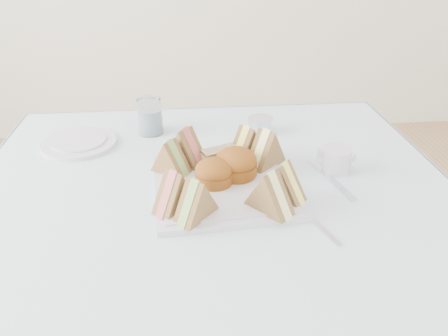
{
  "coord_description": "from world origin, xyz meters",
  "views": [
    {
      "loc": [
        -0.05,
        -0.72,
        1.23
      ],
      "look_at": [
        0.02,
        0.04,
        0.8
      ],
      "focal_mm": 35.0,
      "sensor_mm": 36.0,
      "label": 1
    }
  ],
  "objects": [
    {
      "name": "side_plate",
      "position": [
        -0.32,
        0.29,
        0.75
      ],
      "size": [
        0.24,
        0.24,
        0.01
      ],
      "primitive_type": "cylinder",
      "rotation": [
        0.0,
        0.0,
        0.38
      ],
      "color": "silver",
      "rests_on": "tablecloth"
    },
    {
      "name": "creamer_jug",
      "position": [
        0.28,
        0.1,
        0.77
      ],
      "size": [
        0.08,
        0.08,
        0.05
      ],
      "primitive_type": "cylinder",
      "rotation": [
        0.0,
        0.0,
        -0.44
      ],
      "color": "silver",
      "rests_on": "tablecloth"
    },
    {
      "name": "pastry_slice",
      "position": [
        0.02,
        0.13,
        0.78
      ],
      "size": [
        0.09,
        0.06,
        0.04
      ],
      "primitive_type": "cube",
      "rotation": [
        0.0,
        0.0,
        0.4
      ],
      "color": "beige",
      "rests_on": "serving_plate"
    },
    {
      "name": "sandwich_fl_a",
      "position": [
        -0.08,
        -0.03,
        0.8
      ],
      "size": [
        0.09,
        0.09,
        0.08
      ],
      "primitive_type": null,
      "rotation": [
        0.0,
        0.0,
        0.82
      ],
      "color": "olive",
      "rests_on": "serving_plate"
    },
    {
      "name": "sandwich_bl_a",
      "position": [
        -0.09,
        0.11,
        0.8
      ],
      "size": [
        0.09,
        0.09,
        0.08
      ],
      "primitive_type": null,
      "rotation": [
        0.0,
        0.0,
        2.48
      ],
      "color": "olive",
      "rests_on": "serving_plate"
    },
    {
      "name": "sandwich_br_b",
      "position": [
        0.08,
        0.15,
        0.8
      ],
      "size": [
        0.1,
        0.09,
        0.08
      ],
      "primitive_type": null,
      "rotation": [
        0.0,
        0.0,
        -2.43
      ],
      "color": "olive",
      "rests_on": "serving_plate"
    },
    {
      "name": "scone_left",
      "position": [
        0.0,
        0.05,
        0.78
      ],
      "size": [
        0.08,
        0.08,
        0.05
      ],
      "primitive_type": "cylinder",
      "rotation": [
        0.0,
        0.0,
        0.0
      ],
      "color": "brown",
      "rests_on": "serving_plate"
    },
    {
      "name": "sandwich_fr_a",
      "position": [
        0.13,
        -0.02,
        0.8
      ],
      "size": [
        0.09,
        0.09,
        0.08
      ],
      "primitive_type": null,
      "rotation": [
        0.0,
        0.0,
        -0.69
      ],
      "color": "olive",
      "rests_on": "serving_plate"
    },
    {
      "name": "sandwich_fr_b",
      "position": [
        0.1,
        -0.05,
        0.8
      ],
      "size": [
        0.09,
        0.1,
        0.08
      ],
      "primitive_type": null,
      "rotation": [
        0.0,
        0.0,
        -0.85
      ],
      "color": "olive",
      "rests_on": "serving_plate"
    },
    {
      "name": "fork",
      "position": [
        0.17,
        -0.08,
        0.75
      ],
      "size": [
        0.06,
        0.17,
        0.0
      ],
      "primitive_type": "cube",
      "rotation": [
        0.0,
        0.0,
        0.31
      ],
      "color": "silver",
      "rests_on": "tablecloth"
    },
    {
      "name": "serving_plate",
      "position": [
        0.02,
        0.04,
        0.75
      ],
      "size": [
        0.3,
        0.3,
        0.01
      ],
      "primitive_type": "cube",
      "rotation": [
        0.0,
        0.0,
        0.07
      ],
      "color": "silver",
      "rests_on": "tablecloth"
    },
    {
      "name": "knife",
      "position": [
        0.25,
        0.06,
        0.75
      ],
      "size": [
        0.05,
        0.18,
        0.0
      ],
      "primitive_type": "cube",
      "rotation": [
        0.0,
        0.0,
        0.23
      ],
      "color": "silver",
      "rests_on": "tablecloth"
    },
    {
      "name": "table",
      "position": [
        0.0,
        0.0,
        0.37
      ],
      "size": [
        0.9,
        0.9,
        0.74
      ],
      "primitive_type": "cube",
      "color": "brown",
      "rests_on": "floor"
    },
    {
      "name": "sandwich_fl_b",
      "position": [
        -0.04,
        -0.06,
        0.8
      ],
      "size": [
        0.09,
        0.09,
        0.08
      ],
      "primitive_type": null,
      "rotation": [
        0.0,
        0.0,
        0.82
      ],
      "color": "olive",
      "rests_on": "serving_plate"
    },
    {
      "name": "water_glass",
      "position": [
        -0.14,
        0.34,
        0.79
      ],
      "size": [
        0.06,
        0.06,
        0.09
      ],
      "primitive_type": "cylinder",
      "rotation": [
        0.0,
        0.0,
        -0.0
      ],
      "color": "white",
      "rests_on": "tablecloth"
    },
    {
      "name": "scone_right",
      "position": [
        0.05,
        0.08,
        0.79
      ],
      "size": [
        0.12,
        0.12,
        0.06
      ],
      "primitive_type": "cylinder",
      "rotation": [
        0.0,
        0.0,
        0.49
      ],
      "color": "brown",
      "rests_on": "serving_plate"
    },
    {
      "name": "sandwich_bl_b",
      "position": [
        -0.05,
        0.14,
        0.8
      ],
      "size": [
        0.1,
        0.1,
        0.09
      ],
      "primitive_type": null,
      "rotation": [
        0.0,
        0.0,
        2.41
      ],
      "color": "olive",
      "rests_on": "serving_plate"
    },
    {
      "name": "sandwich_br_a",
      "position": [
        0.12,
        0.12,
        0.8
      ],
      "size": [
        0.1,
        0.1,
        0.09
      ],
      "primitive_type": null,
      "rotation": [
        0.0,
        0.0,
        -2.4
      ],
      "color": "olive",
      "rests_on": "serving_plate"
    },
    {
      "name": "tea_strainer",
      "position": [
        0.14,
        0.32,
        0.76
      ],
      "size": [
        0.07,
        0.07,
        0.04
      ],
      "primitive_type": "cylinder",
      "rotation": [
        0.0,
        0.0,
        0.03
      ],
      "color": "silver",
      "rests_on": "tablecloth"
    },
    {
      "name": "tablecloth",
      "position": [
        0.0,
        0.0,
        0.74
      ],
      "size": [
        1.02,
        1.02,
        0.01
      ],
      "primitive_type": "cube",
      "color": "white",
      "rests_on": "table"
    }
  ]
}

